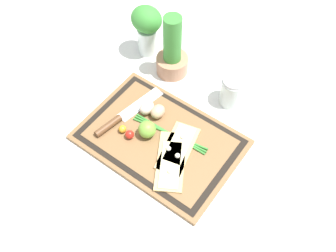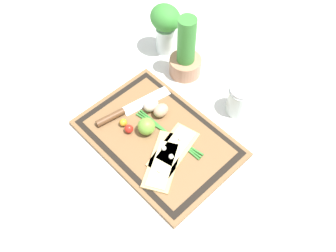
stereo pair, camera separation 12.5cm
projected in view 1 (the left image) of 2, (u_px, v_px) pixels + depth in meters
The scene contains 14 objects.
ground_plane at pixel (160, 141), 1.26m from camera, with size 6.00×6.00×0.00m, color silver.
cutting_board at pixel (160, 139), 1.26m from camera, with size 0.50×0.34×0.02m.
pizza_slice_near at pixel (171, 162), 1.19m from camera, with size 0.18×0.22×0.02m.
pizza_slice_far at pixel (179, 147), 1.22m from camera, with size 0.13×0.20×0.02m.
knife at pixel (118, 119), 1.28m from camera, with size 0.08×0.28×0.02m.
egg_brown at pixel (158, 112), 1.28m from camera, with size 0.04×0.05×0.04m, color tan.
egg_pink at pixel (147, 108), 1.29m from camera, with size 0.04×0.05×0.04m, color beige.
lime at pixel (147, 129), 1.23m from camera, with size 0.06×0.06×0.06m, color #70A838.
cherry_tomato_red at pixel (130, 134), 1.24m from camera, with size 0.03×0.03×0.03m, color red.
cherry_tomato_yellow at pixel (123, 129), 1.25m from camera, with size 0.03×0.03×0.03m, color gold.
scallion_bunch at pixel (170, 134), 1.25m from camera, with size 0.26×0.05×0.01m.
herb_pot at pixel (172, 54), 1.37m from camera, with size 0.11×0.11×0.24m.
sauce_jar at pixel (233, 92), 1.32m from camera, with size 0.08×0.08×0.11m.
herb_glass at pixel (147, 27), 1.40m from camera, with size 0.12×0.10×0.20m.
Camera 1 is at (0.42, -0.53, 1.07)m, focal length 42.00 mm.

